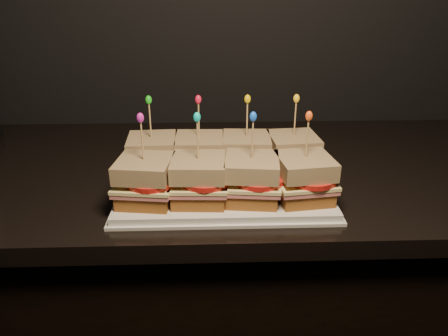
{
  "coord_description": "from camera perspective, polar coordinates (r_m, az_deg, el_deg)",
  "views": [
    {
      "loc": [
        0.61,
        0.8,
        1.34
      ],
      "look_at": [
        0.64,
        1.55,
        1.0
      ],
      "focal_mm": 35.0,
      "sensor_mm": 36.0,
      "label": 1
    }
  ],
  "objects": [
    {
      "name": "sandwich_4_frill",
      "position": [
        0.73,
        -10.88,
        6.48
      ],
      "size": [
        0.01,
        0.01,
        0.02
      ],
      "primitive_type": "ellipsoid",
      "color": "#C22091",
      "rests_on": "sandwich_4_pick"
    },
    {
      "name": "sandwich_5_pick",
      "position": [
        0.74,
        -3.46,
        3.34
      ],
      "size": [
        0.0,
        0.0,
        0.09
      ],
      "primitive_type": "cylinder",
      "color": "tan",
      "rests_on": "sandwich_5_bread_top"
    },
    {
      "name": "sandwich_4_bread_bot",
      "position": [
        0.79,
        -10.08,
        -3.42
      ],
      "size": [
        0.1,
        0.1,
        0.03
      ],
      "primitive_type": "cube",
      "rotation": [
        0.0,
        0.0,
        -0.13
      ],
      "color": "brown",
      "rests_on": "platter"
    },
    {
      "name": "sandwich_6_tomato",
      "position": [
        0.77,
        4.55,
        -1.36
      ],
      "size": [
        0.09,
        0.09,
        0.01
      ],
      "primitive_type": "cylinder",
      "color": "red",
      "rests_on": "sandwich_6_cheese"
    },
    {
      "name": "sandwich_7_tomato",
      "position": [
        0.78,
        11.36,
        -1.23
      ],
      "size": [
        0.09,
        0.09,
        0.01
      ],
      "primitive_type": "cylinder",
      "color": "red",
      "rests_on": "sandwich_7_cheese"
    },
    {
      "name": "sandwich_5_ham",
      "position": [
        0.77,
        -3.31,
        -2.26
      ],
      "size": [
        0.1,
        0.1,
        0.01
      ],
      "primitive_type": "cube",
      "rotation": [
        0.0,
        0.0,
        -0.05
      ],
      "color": "#CC686B",
      "rests_on": "sandwich_5_bread_bot"
    },
    {
      "name": "sandwich_7_pick",
      "position": [
        0.76,
        10.78,
        3.46
      ],
      "size": [
        0.0,
        0.0,
        0.09
      ],
      "primitive_type": "cylinder",
      "color": "tan",
      "rests_on": "sandwich_7_bread_top"
    },
    {
      "name": "sandwich_7_ham",
      "position": [
        0.79,
        10.34,
        -2.01
      ],
      "size": [
        0.11,
        0.11,
        0.01
      ],
      "primitive_type": "cube",
      "rotation": [
        0.0,
        0.0,
        0.13
      ],
      "color": "#CC686B",
      "rests_on": "sandwich_7_bread_bot"
    },
    {
      "name": "sandwich_7_frill",
      "position": [
        0.74,
        11.05,
        6.7
      ],
      "size": [
        0.01,
        0.01,
        0.02
      ],
      "primitive_type": "ellipsoid",
      "color": "#F75216",
      "rests_on": "sandwich_7_pick"
    },
    {
      "name": "sandwich_0_pick",
      "position": [
        0.85,
        -9.61,
        5.85
      ],
      "size": [
        0.0,
        0.0,
        0.09
      ],
      "primitive_type": "cylinder",
      "color": "tan",
      "rests_on": "sandwich_0_bread_top"
    },
    {
      "name": "sandwich_4_bread_top",
      "position": [
        0.77,
        -10.36,
        -0.0
      ],
      "size": [
        0.1,
        0.1,
        0.03
      ],
      "primitive_type": "cube",
      "rotation": [
        0.0,
        0.0,
        -0.13
      ],
      "color": "#542F0C",
      "rests_on": "sandwich_4_tomato"
    },
    {
      "name": "sandwich_1_frill",
      "position": [
        0.83,
        -3.38,
        8.94
      ],
      "size": [
        0.01,
        0.01,
        0.02
      ],
      "primitive_type": "ellipsoid",
      "color": "red",
      "rests_on": "sandwich_1_pick"
    },
    {
      "name": "sandwich_3_tomato",
      "position": [
        0.88,
        9.8,
        1.85
      ],
      "size": [
        0.09,
        0.09,
        0.01
      ],
      "primitive_type": "cylinder",
      "color": "red",
      "rests_on": "sandwich_3_cheese"
    },
    {
      "name": "sandwich_5_tomato",
      "position": [
        0.76,
        -2.44,
        -1.47
      ],
      "size": [
        0.09,
        0.09,
        0.01
      ],
      "primitive_type": "cylinder",
      "color": "red",
      "rests_on": "sandwich_5_cheese"
    },
    {
      "name": "sandwich_0_bread_bot",
      "position": [
        0.89,
        -9.18,
        -0.11
      ],
      "size": [
        0.09,
        0.09,
        0.03
      ],
      "primitive_type": "cube",
      "rotation": [
        0.0,
        0.0,
        0.05
      ],
      "color": "brown",
      "rests_on": "platter"
    },
    {
      "name": "sandwich_5_frill",
      "position": [
        0.73,
        -3.54,
        6.66
      ],
      "size": [
        0.01,
        0.01,
        0.02
      ],
      "primitive_type": "ellipsoid",
      "color": "#09C0B5",
      "rests_on": "sandwich_5_pick"
    },
    {
      "name": "sandwich_6_pick",
      "position": [
        0.74,
        3.75,
        3.42
      ],
      "size": [
        0.0,
        0.0,
        0.09
      ],
      "primitive_type": "cylinder",
      "color": "tan",
      "rests_on": "sandwich_6_bread_top"
    },
    {
      "name": "sandwich_2_bread_top",
      "position": [
        0.86,
        2.96,
        3.18
      ],
      "size": [
        0.1,
        0.1,
        0.03
      ],
      "primitive_type": "cube",
      "rotation": [
        0.0,
        0.0,
        -0.05
      ],
      "color": "#542F0C",
      "rests_on": "sandwich_2_tomato"
    },
    {
      "name": "sandwich_4_tomato",
      "position": [
        0.77,
        -9.42,
        -1.55
      ],
      "size": [
        0.09,
        0.09,
        0.01
      ],
      "primitive_type": "cylinder",
      "color": "red",
      "rests_on": "sandwich_4_cheese"
    },
    {
      "name": "sandwich_0_frill",
      "position": [
        0.84,
        -9.82,
        8.77
      ],
      "size": [
        0.01,
        0.01,
        0.02
      ],
      "primitive_type": "ellipsoid",
      "color": "#1BAF17",
      "rests_on": "sandwich_0_pick"
    },
    {
      "name": "sandwich_3_cheese",
      "position": [
        0.89,
        8.94,
        1.55
      ],
      "size": [
        0.11,
        0.11,
        0.01
      ],
      "primitive_type": "cube",
      "rotation": [
        0.0,
        0.0,
        0.08
      ],
      "color": "#FAEC95",
      "rests_on": "sandwich_3_ham"
    },
    {
      "name": "sandwich_4_ham",
      "position": [
        0.78,
        -10.17,
        -2.33
      ],
      "size": [
        0.11,
        0.11,
        0.01
      ],
      "primitive_type": "cube",
      "rotation": [
        0.0,
        0.0,
        -0.13
      ],
      "color": "#CC686B",
      "rests_on": "sandwich_4_bread_bot"
    },
    {
      "name": "sandwich_0_bread_top",
      "position": [
        0.87,
        -9.4,
        2.99
      ],
      "size": [
        0.1,
        0.1,
        0.03
      ],
      "primitive_type": "cube",
      "rotation": [
        0.0,
        0.0,
        0.05
      ],
      "color": "#542F0C",
      "rests_on": "sandwich_0_tomato"
    },
    {
      "name": "cabinet",
      "position": [
        1.26,
        -9.75,
        -20.58
      ],
      "size": [
        2.58,
        0.59,
        0.91
      ],
      "primitive_type": "cube",
      "color": "black",
      "rests_on": "ground"
    },
    {
      "name": "sandwich_1_pick",
      "position": [
        0.85,
        -3.31,
        6.0
      ],
      "size": [
        0.0,
        0.0,
        0.09
      ],
      "primitive_type": "cylinder",
      "color": "tan",
      "rests_on": "sandwich_1_bread_top"
    },
    {
      "name": "sandwich_6_bread_bot",
      "position": [
        0.78,
        3.56,
        -3.24
      ],
      "size": [
        0.1,
        0.1,
        0.03
      ],
      "primitive_type": "cube",
      "rotation": [
        0.0,
        0.0,
        -0.11
      ],
      "color": "brown",
      "rests_on": "platter"
    },
    {
      "name": "sandwich_2_frill",
      "position": [
        0.84,
        3.09,
        9.0
      ],
      "size": [
        0.01,
        0.01,
        0.02
      ],
      "primitive_type": "ellipsoid",
      "color": "#E6B708",
      "rests_on": "sandwich_2_pick"
    },
    {
      "name": "sandwich_3_ham",
      "position": [
        0.89,
        8.91,
        1.13
      ],
      "size": [
        0.11,
        0.1,
        0.01
      ],
      "primitive_type": "cube",
      "rotation": [
        0.0,
        0.0,
        0.08
      ],
      "color": "#CC686B",
      "rests_on": "sandwich_3_bread_bot"
    },
    {
      "name": "sandwich_1_tomato",
      "position": [
        0.86,
        -2.42,
        1.72
      ],
      "size": [
        0.09,
        0.09,
        0.01
      ],
      "primitive_type": "cylinder",
      "color": "red",
      "rests_on": "sandwich_1_cheese"
    },
    {
      "name": "sandwich_1_bread_top",
      "position": [
        0.86,
        -3.24,
        3.1
      ],
      "size": [
        0.09,
        0.09,
        0.03
      ],
      "primitive_type": "cube",
      "rotation": [
        0.0,
        0.0,
        -0.02
      ],
      "color": "#542F0C",
      "rests_on": "sandwich_1_tomato"
    },
    {
      "name": "sandwich_4_cheese",
      "position": [
        0.78,
        -10.21,
        -1.87
      ],
      "size": [
        0.11,
        0.11,
        0.01
      ],
      "primitive_type": "cube",
      "rotation": [
        0.0,
        0.0,
        -0.13
      ],
      "color": "#FAEC95",
      "rests_on": "sandwich_4_ham"
    },
    {
      "name": "platter",
      "position": [
        0.84,
        0.0,
        -2.87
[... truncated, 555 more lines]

